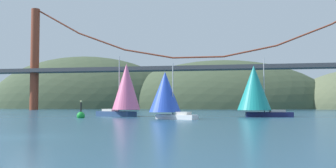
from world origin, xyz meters
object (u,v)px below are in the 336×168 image
at_px(channel_buoy, 81,115).
at_px(sailboat_blue_spinnaker, 166,93).
at_px(sailboat_pink_spinnaker, 125,89).
at_px(sailboat_teal_sail, 255,89).

bearing_deg(channel_buoy, sailboat_blue_spinnaker, -5.39).
relative_size(sailboat_blue_spinnaker, channel_buoy, 2.73).
relative_size(sailboat_blue_spinnaker, sailboat_pink_spinnaker, 0.76).
height_order(sailboat_blue_spinnaker, channel_buoy, sailboat_blue_spinnaker).
height_order(sailboat_teal_sail, channel_buoy, sailboat_teal_sail).
xyz_separation_m(sailboat_pink_spinnaker, sailboat_teal_sail, (19.66, 1.81, -0.13)).
height_order(sailboat_pink_spinnaker, sailboat_teal_sail, sailboat_pink_spinnaker).
bearing_deg(sailboat_pink_spinnaker, channel_buoy, -118.43).
relative_size(sailboat_pink_spinnaker, sailboat_teal_sail, 1.06).
bearing_deg(sailboat_pink_spinnaker, sailboat_teal_sail, 5.26).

